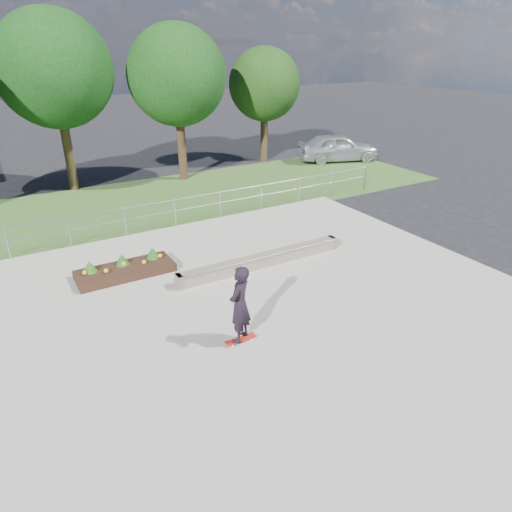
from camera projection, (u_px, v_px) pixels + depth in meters
The scene contains 11 objects.
ground at pixel (277, 314), 12.48m from camera, with size 120.00×120.00×0.00m, color black.
grass_verge at pixel (148, 203), 21.06m from camera, with size 30.00×8.00×0.02m, color #325321.
concrete_slab at pixel (277, 313), 12.47m from camera, with size 15.00×15.00×0.06m, color #9C978A.
fence at pixel (175, 209), 18.00m from camera, with size 20.06×0.06×1.20m.
tree_mid_left at pixel (54, 70), 20.66m from camera, with size 5.25×5.25×8.25m.
tree_mid_right at pixel (177, 76), 22.56m from camera, with size 4.90×4.90×7.70m.
tree_far_right at pixel (264, 85), 26.80m from camera, with size 4.20×4.20×6.60m.
grind_ledge at pixel (263, 260), 14.95m from camera, with size 6.00×0.44×0.43m.
planter_bed at pixel (125, 269), 14.43m from camera, with size 3.00×1.20×0.61m.
skateboarder at pixel (240, 305), 10.78m from camera, with size 0.86×0.80×2.05m.
parked_car at pixel (338, 147), 28.23m from camera, with size 1.99×4.94×1.68m, color #B6BAC0.
Camera 1 is at (-5.88, -8.86, 6.74)m, focal length 32.00 mm.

